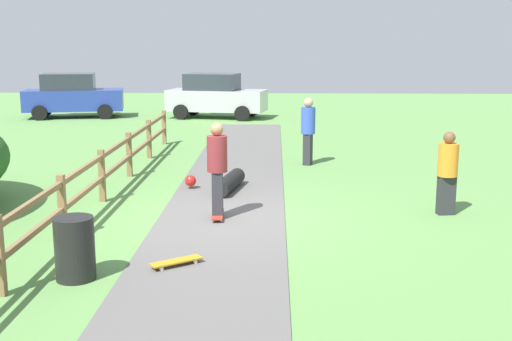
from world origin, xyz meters
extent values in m
plane|color=#60934C|center=(0.00, 0.00, 0.00)|extent=(60.00, 60.00, 0.00)
cube|color=#605E5B|center=(0.00, 0.00, 0.01)|extent=(2.40, 28.00, 0.02)
cube|color=olive|center=(-2.60, -1.29, 0.55)|extent=(0.12, 0.12, 1.10)
cube|color=olive|center=(-2.60, 1.29, 0.55)|extent=(0.12, 0.12, 1.10)
cube|color=olive|center=(-2.60, 3.86, 0.55)|extent=(0.12, 0.12, 1.10)
cube|color=olive|center=(-2.60, 6.43, 0.55)|extent=(0.12, 0.12, 1.10)
cube|color=olive|center=(-2.60, 9.00, 0.55)|extent=(0.12, 0.12, 1.10)
cube|color=olive|center=(-2.60, 0.00, 0.50)|extent=(0.08, 18.00, 0.09)
cube|color=olive|center=(-2.60, 0.00, 0.95)|extent=(0.08, 18.00, 0.09)
cylinder|color=black|center=(-1.80, -3.22, 0.45)|extent=(0.56, 0.56, 0.90)
cube|color=#B23326|center=(-0.07, 0.00, 0.09)|extent=(0.23, 0.81, 0.02)
cylinder|color=silver|center=(-0.16, 0.27, 0.05)|extent=(0.03, 0.06, 0.06)
cylinder|color=silver|center=(-0.01, 0.28, 0.05)|extent=(0.03, 0.06, 0.06)
cylinder|color=silver|center=(-0.14, -0.29, 0.05)|extent=(0.03, 0.06, 0.06)
cylinder|color=silver|center=(0.01, -0.28, 0.05)|extent=(0.03, 0.06, 0.06)
cube|color=#2D2D33|center=(-0.07, 0.00, 0.51)|extent=(0.21, 0.33, 0.81)
cylinder|color=maroon|center=(-0.07, 0.00, 1.25)|extent=(0.40, 0.40, 0.67)
sphere|color=#9E704C|center=(-0.07, 0.00, 1.71)|extent=(0.24, 0.24, 0.24)
cylinder|color=black|center=(-0.02, 2.30, 0.20)|extent=(0.64, 1.61, 0.36)
sphere|color=red|center=(-0.91, 2.46, 0.20)|extent=(0.26, 0.26, 0.26)
cube|color=#BF8C19|center=(-0.46, -2.69, 0.09)|extent=(0.77, 0.63, 0.02)
cylinder|color=silver|center=(-0.64, -2.91, 0.05)|extent=(0.07, 0.06, 0.06)
cylinder|color=silver|center=(-0.73, -2.79, 0.05)|extent=(0.07, 0.06, 0.06)
cylinder|color=silver|center=(-0.19, -2.58, 0.05)|extent=(0.07, 0.06, 0.06)
cylinder|color=silver|center=(-0.27, -2.46, 0.05)|extent=(0.07, 0.06, 0.06)
cube|color=#2D2D33|center=(1.89, 5.55, 0.43)|extent=(0.28, 0.36, 0.85)
cylinder|color=blue|center=(1.89, 5.55, 1.21)|extent=(0.47, 0.47, 0.71)
sphere|color=tan|center=(1.89, 5.55, 1.69)|extent=(0.26, 0.26, 0.26)
cube|color=#2D2D33|center=(4.32, 0.46, 0.38)|extent=(0.34, 0.24, 0.76)
cylinder|color=orange|center=(4.32, 0.46, 1.07)|extent=(0.43, 0.43, 0.63)
sphere|color=brown|center=(4.32, 0.46, 1.50)|extent=(0.23, 0.23, 0.23)
cube|color=#B7B7BC|center=(-1.54, 16.38, 0.77)|extent=(4.44, 2.45, 0.90)
cube|color=#2D333D|center=(-1.73, 16.42, 1.57)|extent=(2.45, 1.94, 0.70)
cylinder|color=black|center=(-0.05, 17.00, 0.32)|extent=(0.67, 0.35, 0.64)
cylinder|color=black|center=(-0.37, 15.27, 0.32)|extent=(0.67, 0.35, 0.64)
cylinder|color=black|center=(-2.70, 17.49, 0.32)|extent=(0.67, 0.35, 0.64)
cylinder|color=black|center=(-3.03, 15.76, 0.32)|extent=(0.67, 0.35, 0.64)
cube|color=#283D99|center=(-7.80, 16.38, 0.77)|extent=(4.45, 2.49, 0.90)
cube|color=#2D333D|center=(-8.00, 16.34, 1.57)|extent=(2.46, 1.96, 0.70)
cylinder|color=black|center=(-6.65, 17.51, 0.32)|extent=(0.67, 0.36, 0.64)
cylinder|color=black|center=(-6.31, 15.78, 0.32)|extent=(0.67, 0.36, 0.64)
cylinder|color=black|center=(-9.30, 16.98, 0.32)|extent=(0.67, 0.36, 0.64)
cylinder|color=black|center=(-8.95, 15.25, 0.32)|extent=(0.67, 0.36, 0.64)
camera|label=1|loc=(1.00, -11.86, 3.31)|focal=45.64mm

